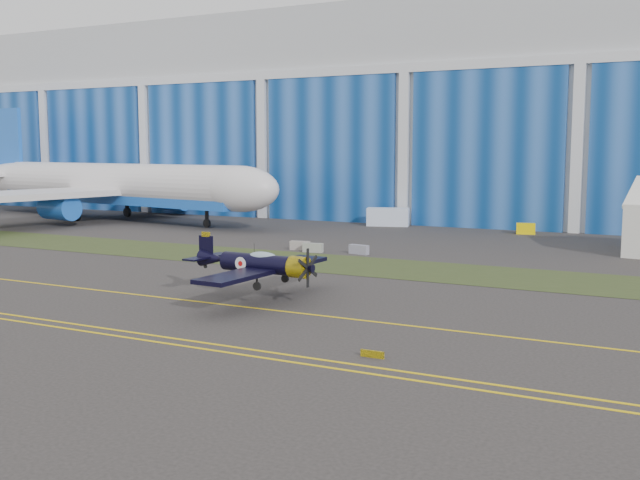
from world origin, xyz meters
The scene contains 14 objects.
ground centered at (0.00, 0.00, 0.00)m, with size 260.00×260.00×0.00m, color #393532.
grass_median centered at (0.00, 14.00, 0.02)m, with size 260.00×10.00×0.02m, color #475128.
hangar centered at (0.00, 71.79, 14.96)m, with size 220.00×45.70×30.00m.
taxiway_centreline centered at (0.00, -5.00, 0.01)m, with size 200.00×0.20×0.02m, color yellow.
edge_line_near centered at (0.00, -14.50, 0.01)m, with size 80.00×0.20×0.02m, color yellow.
edge_line_far centered at (0.00, -13.50, 0.01)m, with size 80.00×0.20×0.02m, color yellow.
guard_board_right centered at (22.00, -12.00, 0.17)m, with size 1.20×0.15×0.35m, color yellow.
warbird centered at (9.67, -2.69, 2.48)m, with size 10.94×12.96×3.69m.
jetliner centered at (-39.01, 36.82, 11.43)m, with size 73.35×65.05×22.85m.
shipping_container centered at (-1.11, 46.66, 1.18)m, with size 5.45×2.18×2.36m, color silver.
tug centered at (17.05, 45.46, 0.63)m, with size 2.17×1.35×1.26m, color #FFDD00.
barrier_a centered at (0.07, 20.52, 0.45)m, with size 2.00×0.60×0.90m, color gray.
barrier_b centered at (1.99, 19.67, 0.45)m, with size 2.00×0.60×0.90m, color #97998E.
barrier_c centered at (6.53, 20.55, 0.45)m, with size 2.00×0.60×0.90m, color gray.
Camera 1 is at (35.94, -44.49, 10.02)m, focal length 42.00 mm.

